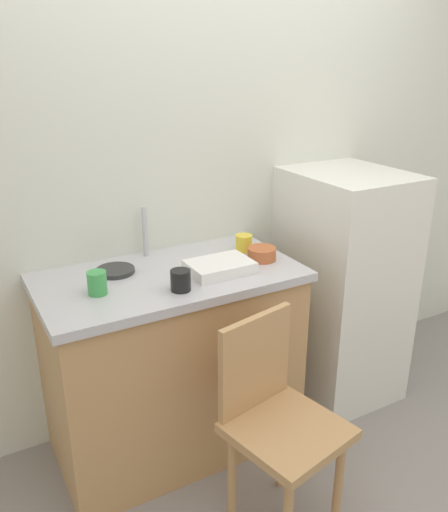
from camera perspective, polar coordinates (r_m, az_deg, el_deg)
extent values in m
plane|color=gray|center=(2.59, 10.85, -24.11)|extent=(8.00, 8.00, 0.00)
cube|color=silver|center=(2.71, -0.87, 10.13)|extent=(4.80, 0.10, 2.62)
cube|color=tan|center=(2.57, -5.54, -11.69)|extent=(1.12, 0.60, 0.88)
cube|color=#B7B7BC|center=(2.35, -5.93, -2.27)|extent=(1.16, 0.64, 0.04)
cylinder|color=#B7B7BC|center=(2.52, -8.53, 2.64)|extent=(0.02, 0.02, 0.24)
cube|color=silver|center=(2.96, 12.61, -3.20)|extent=(0.53, 0.62, 1.26)
cylinder|color=tan|center=(2.33, 12.27, -22.89)|extent=(0.04, 0.04, 0.45)
cylinder|color=tan|center=(2.30, 0.87, -22.88)|extent=(0.04, 0.04, 0.45)
cylinder|color=tan|center=(2.46, 6.38, -19.55)|extent=(0.04, 0.04, 0.45)
cube|color=tan|center=(2.14, 6.89, -18.27)|extent=(0.48, 0.48, 0.04)
cube|color=tan|center=(2.12, 3.37, -11.35)|extent=(0.36, 0.11, 0.40)
cube|color=white|center=(2.33, -0.48, -1.16)|extent=(0.28, 0.20, 0.05)
cylinder|color=#B25B33|center=(2.48, 4.10, 0.26)|extent=(0.13, 0.13, 0.06)
cylinder|color=#2D2D2D|center=(2.38, -11.67, -1.56)|extent=(0.17, 0.17, 0.02)
cylinder|color=yellow|center=(2.58, 2.16, 1.41)|extent=(0.08, 0.08, 0.08)
cylinder|color=green|center=(2.17, -13.55, -2.85)|extent=(0.08, 0.08, 0.10)
cylinder|color=black|center=(2.16, -4.71, -2.64)|extent=(0.08, 0.08, 0.09)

